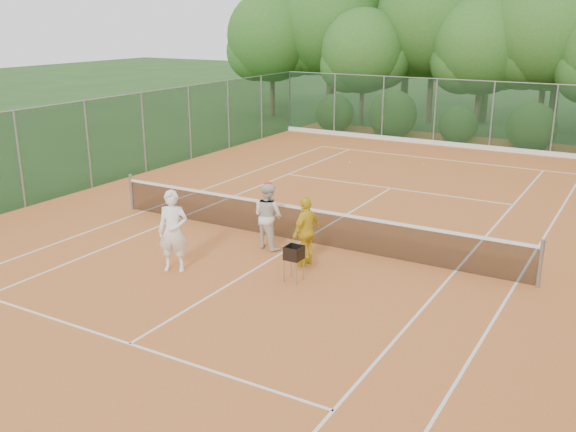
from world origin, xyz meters
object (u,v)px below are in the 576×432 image
(ball_hopper, at_px, (294,253))
(player_white, at_px, (173,231))
(player_yellow, at_px, (306,231))
(player_center_grp, at_px, (268,215))

(ball_hopper, bearing_deg, player_white, -176.56)
(player_white, height_order, player_yellow, player_white)
(player_yellow, bearing_deg, player_white, -46.19)
(player_center_grp, height_order, player_yellow, player_center_grp)
(player_yellow, distance_m, ball_hopper, 1.04)
(player_white, distance_m, player_yellow, 3.09)
(player_white, relative_size, player_center_grp, 1.10)
(player_center_grp, xyz_separation_m, ball_hopper, (1.64, -1.55, -0.21))
(player_center_grp, bearing_deg, player_white, -114.17)
(player_white, relative_size, player_yellow, 1.15)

